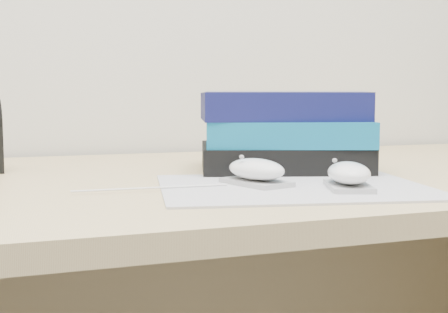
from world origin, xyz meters
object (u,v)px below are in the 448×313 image
object	(u,v)px
mouse_rear	(256,172)
mouse_front	(349,175)
desk	(223,298)
book_stack	(283,132)

from	to	relation	value
mouse_rear	mouse_front	bearing A→B (deg)	-36.61
desk	mouse_rear	xyz separation A→B (m)	(-0.03, -0.22, 0.26)
desk	mouse_front	size ratio (longest dim) A/B	14.18
desk	mouse_front	xyz separation A→B (m)	(0.07, -0.30, 0.26)
desk	mouse_front	bearing A→B (deg)	-76.29
book_stack	mouse_rear	bearing A→B (deg)	-125.61
desk	mouse_rear	world-z (taller)	mouse_rear
mouse_front	book_stack	xyz separation A→B (m)	(0.01, 0.24, 0.04)
desk	mouse_rear	distance (m)	0.34
desk	mouse_rear	size ratio (longest dim) A/B	13.99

